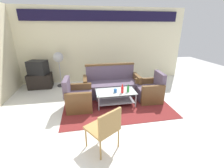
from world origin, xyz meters
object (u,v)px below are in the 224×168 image
(coffee_table, at_px, (116,96))
(pedestal_fan, at_px, (59,59))
(couch, at_px, (111,85))
(bottle_green, at_px, (128,89))
(bottle_red, at_px, (122,90))
(tv_stand, at_px, (40,81))
(armchair_right, at_px, (150,91))
(cup, at_px, (115,91))
(wicker_chair, at_px, (105,127))
(television, at_px, (38,67))
(armchair_left, at_px, (78,98))

(coffee_table, height_order, pedestal_fan, pedestal_fan)
(couch, xyz_separation_m, bottle_green, (0.31, -0.84, 0.18))
(couch, xyz_separation_m, bottle_red, (0.14, -0.87, 0.19))
(pedestal_fan, bearing_deg, couch, -31.95)
(pedestal_fan, bearing_deg, tv_stand, -176.02)
(coffee_table, height_order, bottle_green, bottle_green)
(bottle_red, bearing_deg, couch, 99.20)
(armchair_right, height_order, bottle_red, armchair_right)
(bottle_green, relative_size, cup, 2.21)
(wicker_chair, bearing_deg, armchair_right, 14.78)
(bottle_red, distance_m, tv_stand, 3.22)
(bottle_red, height_order, pedestal_fan, pedestal_fan)
(coffee_table, xyz_separation_m, television, (-2.43, 1.77, 0.49))
(couch, height_order, bottle_red, couch)
(couch, xyz_separation_m, armchair_right, (1.06, -0.64, -0.03))
(pedestal_fan, distance_m, wicker_chair, 3.69)
(armchair_right, relative_size, tv_stand, 1.06)
(armchair_left, height_order, television, television)
(armchair_right, height_order, wicker_chair, armchair_right)
(cup, xyz_separation_m, television, (-2.40, 1.84, 0.30))
(couch, relative_size, coffee_table, 1.64)
(armchair_left, relative_size, tv_stand, 1.06)
(armchair_left, distance_m, bottle_red, 1.22)
(coffee_table, height_order, television, television)
(couch, bearing_deg, bottle_green, 110.30)
(couch, xyz_separation_m, armchair_left, (-1.05, -0.75, -0.03))
(couch, distance_m, tv_stand, 2.65)
(bottle_red, bearing_deg, armchair_left, 174.43)
(tv_stand, bearing_deg, pedestal_fan, 3.98)
(television, bearing_deg, cup, 158.14)
(cup, bearing_deg, armchair_left, 176.56)
(bottle_green, height_order, pedestal_fan, pedestal_fan)
(couch, relative_size, television, 2.59)
(armchair_left, xyz_separation_m, television, (-1.39, 1.78, 0.47))
(bottle_green, height_order, tv_stand, bottle_green)
(armchair_right, height_order, pedestal_fan, pedestal_fan)
(pedestal_fan, xyz_separation_m, wicker_chair, (1.18, -3.46, -0.52))
(bottle_red, distance_m, television, 3.22)
(tv_stand, height_order, television, television)
(armchair_right, distance_m, coffee_table, 1.08)
(bottle_red, xyz_separation_m, television, (-2.59, 1.90, 0.26))
(armchair_left, relative_size, coffee_table, 0.77)
(couch, relative_size, bottle_red, 7.33)
(television, bearing_deg, armchair_left, 143.65)
(bottle_red, height_order, wicker_chair, wicker_chair)
(coffee_table, xyz_separation_m, wicker_chair, (-0.53, -1.64, 0.22))
(coffee_table, height_order, cup, cup)
(armchair_left, bearing_deg, pedestal_fan, -157.35)
(armchair_right, xyz_separation_m, coffee_table, (-1.07, -0.11, -0.02))
(armchair_left, relative_size, bottle_green, 3.85)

